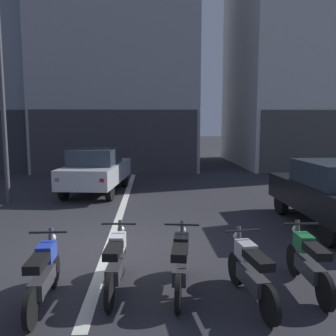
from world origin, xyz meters
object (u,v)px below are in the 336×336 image
at_px(car_silver_crossing_near, 97,169).
at_px(motorcycle_black_row_centre, 181,263).
at_px(car_black_parked_kerbside, 334,192).
at_px(motorcycle_green_row_rightmost, 308,261).
at_px(motorcycle_silver_row_right_mid, 251,271).
at_px(motorcycle_blue_row_leftmost, 43,274).
at_px(street_lamp, 1,69).
at_px(motorcycle_white_row_left_mid, 116,262).

height_order(car_silver_crossing_near, motorcycle_black_row_centre, car_silver_crossing_near).
distance_m(car_black_parked_kerbside, motorcycle_green_row_rightmost, 3.80).
xyz_separation_m(car_silver_crossing_near, motorcycle_silver_row_right_mid, (3.41, -8.10, -0.43)).
bearing_deg(motorcycle_black_row_centre, car_black_parked_kerbside, 37.81).
bearing_deg(motorcycle_black_row_centre, car_silver_crossing_near, 107.43).
distance_m(motorcycle_silver_row_right_mid, motorcycle_green_row_rightmost, 1.03).
bearing_deg(car_black_parked_kerbside, motorcycle_blue_row_leftmost, -150.24).
relative_size(motorcycle_blue_row_leftmost, motorcycle_silver_row_right_mid, 1.00).
relative_size(motorcycle_black_row_centre, motorcycle_silver_row_right_mid, 1.00).
distance_m(car_silver_crossing_near, street_lamp, 4.47).
height_order(motorcycle_black_row_centre, motorcycle_silver_row_right_mid, same).
distance_m(car_black_parked_kerbside, motorcycle_silver_row_right_mid, 4.64).
bearing_deg(street_lamp, motorcycle_green_row_rightmost, -42.01).
bearing_deg(car_black_parked_kerbside, motorcycle_black_row_centre, -142.19).
distance_m(car_silver_crossing_near, motorcycle_black_row_centre, 8.13).
relative_size(street_lamp, motorcycle_black_row_centre, 4.16).
bearing_deg(car_silver_crossing_near, motorcycle_blue_row_leftmost, -86.66).
height_order(street_lamp, motorcycle_silver_row_right_mid, street_lamp).
xyz_separation_m(car_black_parked_kerbside, street_lamp, (-9.06, 3.14, 3.31)).
height_order(car_silver_crossing_near, motorcycle_white_row_left_mid, car_silver_crossing_near).
distance_m(street_lamp, motorcycle_blue_row_leftmost, 8.16).
relative_size(motorcycle_blue_row_leftmost, motorcycle_green_row_rightmost, 1.00).
relative_size(motorcycle_white_row_left_mid, motorcycle_green_row_rightmost, 1.00).
bearing_deg(motorcycle_blue_row_leftmost, street_lamp, 115.18).
bearing_deg(motorcycle_green_row_rightmost, street_lamp, 137.99).
bearing_deg(motorcycle_green_row_rightmost, motorcycle_black_row_centre, 178.64).
relative_size(car_silver_crossing_near, motorcycle_black_row_centre, 2.57).
relative_size(street_lamp, motorcycle_white_row_left_mid, 4.14).
xyz_separation_m(motorcycle_white_row_left_mid, motorcycle_silver_row_right_mid, (1.96, -0.45, 0.00)).
bearing_deg(street_lamp, car_black_parked_kerbside, -19.14).
relative_size(motorcycle_silver_row_right_mid, motorcycle_green_row_rightmost, 1.00).
xyz_separation_m(motorcycle_white_row_left_mid, motorcycle_black_row_centre, (0.98, -0.09, 0.00)).
distance_m(car_black_parked_kerbside, motorcycle_blue_row_leftmost, 6.90).
distance_m(car_black_parked_kerbside, motorcycle_white_row_left_mid, 5.86).
height_order(motorcycle_white_row_left_mid, motorcycle_black_row_centre, same).
bearing_deg(motorcycle_white_row_left_mid, motorcycle_black_row_centre, -5.07).
bearing_deg(street_lamp, motorcycle_black_row_centre, -51.13).
relative_size(car_silver_crossing_near, street_lamp, 0.62).
xyz_separation_m(car_silver_crossing_near, motorcycle_blue_row_leftmost, (0.47, -8.04, -0.43)).
distance_m(motorcycle_white_row_left_mid, motorcycle_silver_row_right_mid, 2.01).
xyz_separation_m(car_silver_crossing_near, motorcycle_black_row_centre, (2.43, -7.74, -0.43)).
bearing_deg(motorcycle_green_row_rightmost, car_silver_crossing_near, 119.39).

